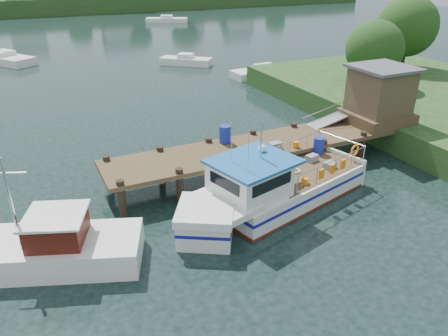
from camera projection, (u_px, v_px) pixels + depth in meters
name	position (u px, v px, depth m)	size (l,w,h in m)	color
ground_plane	(229.00, 176.00, 21.21)	(160.00, 160.00, 0.00)	black
far_shore	(48.00, 0.00, 87.28)	(140.00, 42.55, 9.22)	#29481E
dock	(341.00, 114.00, 22.78)	(16.60, 3.00, 4.78)	#4C3924
lobster_boat	(270.00, 190.00, 18.16)	(9.86, 4.93, 4.76)	silver
work_boat	(35.00, 249.00, 14.84)	(7.60, 4.52, 4.06)	silver
moored_far	(167.00, 20.00, 71.91)	(7.06, 4.96, 1.14)	silver
moored_b	(186.00, 61.00, 43.19)	(4.95, 4.59, 1.12)	silver
moored_c	(265.00, 71.00, 39.28)	(6.42, 2.47, 1.00)	silver
moored_d	(3.00, 58.00, 43.98)	(6.10, 7.38, 1.23)	silver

